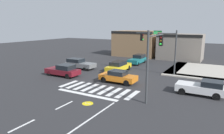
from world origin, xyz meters
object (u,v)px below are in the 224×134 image
object	(u,v)px
traffic_signal_southeast	(154,53)
car_maroon	(63,70)
car_gray	(79,64)
car_white	(202,88)
car_orange	(118,77)
traffic_signal_northeast	(160,44)
car_teal	(138,59)
car_yellow	(119,66)

from	to	relation	value
traffic_signal_southeast	car_maroon	world-z (taller)	traffic_signal_southeast
car_maroon	car_gray	distance (m)	4.77
car_white	traffic_signal_southeast	bearing A→B (deg)	38.11
car_orange	traffic_signal_northeast	bearing A→B (deg)	-113.06
traffic_signal_southeast	car_maroon	size ratio (longest dim) A/B	1.33
car_teal	car_white	xyz separation A→B (m)	(11.39, -12.04, -0.01)
car_gray	car_white	bearing A→B (deg)	-12.39
traffic_signal_southeast	car_yellow	size ratio (longest dim) A/B	1.27
car_white	car_gray	bearing A→B (deg)	-12.39
traffic_signal_northeast	car_teal	distance (m)	8.45
car_maroon	car_gray	bearing A→B (deg)	-76.38
car_teal	car_yellow	world-z (taller)	car_yellow
traffic_signal_southeast	car_teal	bearing A→B (deg)	26.59
traffic_signal_northeast	car_teal	world-z (taller)	traffic_signal_northeast
car_orange	car_white	xyz separation A→B (m)	(8.82, 0.12, 0.02)
car_teal	car_gray	size ratio (longest dim) A/B	0.94
car_maroon	car_teal	xyz separation A→B (m)	(4.99, 12.83, -0.00)
traffic_signal_southeast	car_orange	world-z (taller)	traffic_signal_southeast
car_maroon	car_gray	world-z (taller)	car_maroon
traffic_signal_northeast	car_orange	xyz separation A→B (m)	(-2.78, -6.52, -3.34)
traffic_signal_northeast	car_yellow	xyz separation A→B (m)	(-5.29, -1.56, -3.27)
car_gray	traffic_signal_southeast	bearing A→B (deg)	-26.70
car_teal	car_gray	xyz separation A→B (m)	(-6.12, -8.19, 0.02)
car_teal	car_yellow	distance (m)	7.20
traffic_signal_northeast	car_gray	distance (m)	12.20
car_orange	car_yellow	size ratio (longest dim) A/B	0.88
car_white	traffic_signal_northeast	bearing A→B (deg)	-46.67
car_maroon	car_white	world-z (taller)	car_maroon
car_maroon	car_white	bearing A→B (deg)	-177.24
car_maroon	car_yellow	xyz separation A→B (m)	(5.06, 5.63, 0.03)
car_orange	car_gray	distance (m)	9.56
traffic_signal_southeast	car_maroon	xyz separation A→B (m)	(-12.53, 2.23, -3.36)
traffic_signal_southeast	traffic_signal_northeast	distance (m)	9.67
traffic_signal_southeast	car_orange	bearing A→B (deg)	59.68
traffic_signal_northeast	car_maroon	distance (m)	13.03
car_yellow	car_gray	world-z (taller)	car_yellow
car_maroon	car_yellow	world-z (taller)	car_maroon
car_maroon	car_yellow	size ratio (longest dim) A/B	0.96
traffic_signal_southeast	car_gray	xyz separation A→B (m)	(-13.66, 6.87, -3.34)
traffic_signal_southeast	traffic_signal_northeast	world-z (taller)	traffic_signal_southeast
car_orange	car_white	bearing A→B (deg)	-179.22
traffic_signal_northeast	car_yellow	bearing A→B (deg)	16.48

